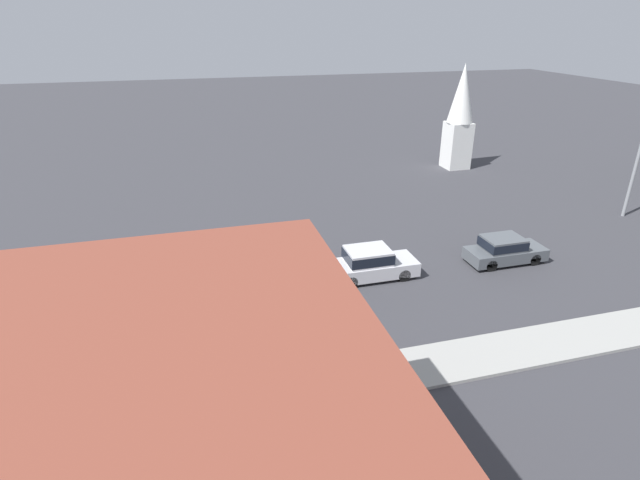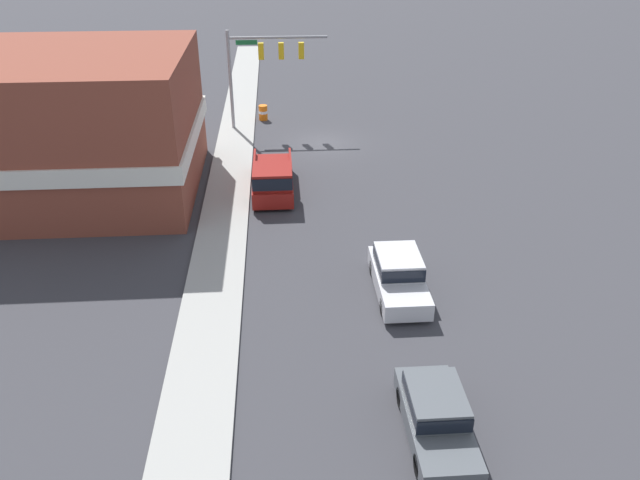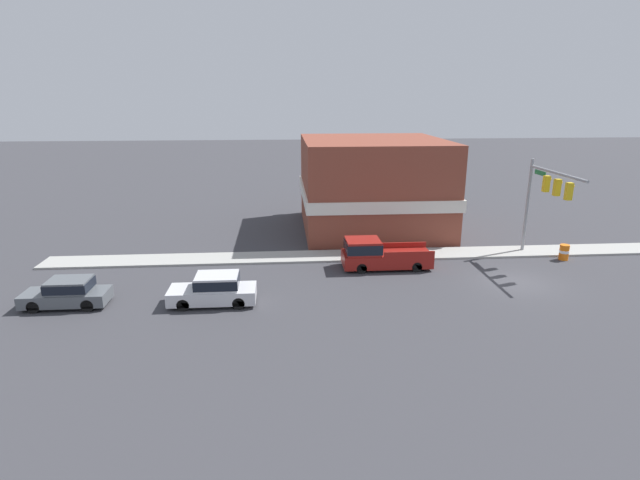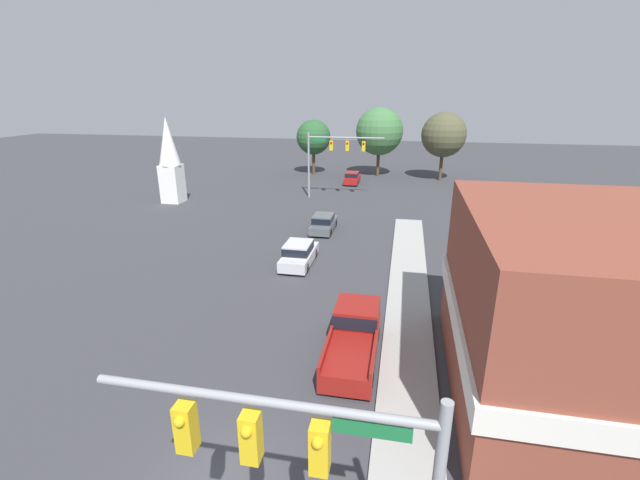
% 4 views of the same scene
% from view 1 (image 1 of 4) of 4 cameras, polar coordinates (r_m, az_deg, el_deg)
% --- Properties ---
extents(car_lead, '(1.87, 4.63, 1.65)m').
position_cam_1_polar(car_lead, '(25.96, 5.79, -2.61)').
color(car_lead, black).
rests_on(car_lead, ground).
extents(car_second_ahead, '(1.76, 4.38, 1.52)m').
position_cam_1_polar(car_second_ahead, '(29.29, 20.30, -1.00)').
color(car_second_ahead, black).
rests_on(car_second_ahead, ground).
extents(pickup_truck_parked, '(2.13, 5.72, 1.94)m').
position_cam_1_polar(pickup_truck_parked, '(20.15, -16.21, -11.86)').
color(pickup_truck_parked, black).
rests_on(pickup_truck_parked, ground).
extents(church_steeple, '(2.24, 2.24, 9.02)m').
position_cam_1_polar(church_steeple, '(46.44, 15.72, 13.62)').
color(church_steeple, white).
rests_on(church_steeple, ground).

